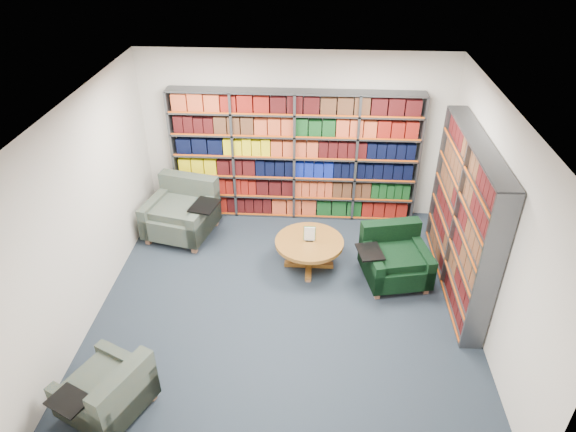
# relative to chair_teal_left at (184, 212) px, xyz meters

# --- Properties ---
(room_shell) EXTENTS (5.02, 5.02, 2.82)m
(room_shell) POSITION_rel_chair_teal_left_xyz_m (1.77, -1.70, 1.04)
(room_shell) COLOR #19202E
(room_shell) RESTS_ON ground
(bookshelf_back) EXTENTS (4.00, 0.28, 2.20)m
(bookshelf_back) POSITION_rel_chair_teal_left_xyz_m (1.77, 0.64, 0.74)
(bookshelf_back) COLOR #47494F
(bookshelf_back) RESTS_ON ground
(bookshelf_right) EXTENTS (0.28, 2.50, 2.20)m
(bookshelf_right) POSITION_rel_chair_teal_left_xyz_m (4.12, -1.10, 0.74)
(bookshelf_right) COLOR #47494F
(bookshelf_right) RESTS_ON ground
(chair_teal_left) EXTENTS (1.27, 1.19, 0.90)m
(chair_teal_left) POSITION_rel_chair_teal_left_xyz_m (0.00, 0.00, 0.00)
(chair_teal_left) COLOR #0E2937
(chair_teal_left) RESTS_ON ground
(chair_green_right) EXTENTS (1.11, 1.02, 0.78)m
(chair_green_right) POSITION_rel_chair_teal_left_xyz_m (3.29, -0.99, -0.05)
(chair_green_right) COLOR black
(chair_green_right) RESTS_ON ground
(chair_teal_front) EXTENTS (1.06, 1.07, 0.72)m
(chair_teal_front) POSITION_rel_chair_teal_left_xyz_m (0.04, -3.53, -0.07)
(chair_teal_front) COLOR #0E2937
(chair_teal_front) RESTS_ON ground
(coffee_table) EXTENTS (1.01, 1.01, 0.71)m
(coffee_table) POSITION_rel_chair_teal_left_xyz_m (2.07, -0.85, 0.02)
(coffee_table) COLOR #A06725
(coffee_table) RESTS_ON ground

